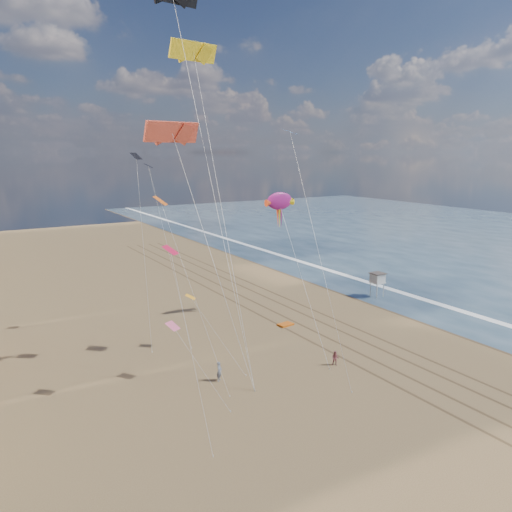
{
  "coord_description": "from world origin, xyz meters",
  "views": [
    {
      "loc": [
        -34.43,
        -21.86,
        21.15
      ],
      "look_at": [
        -5.33,
        26.0,
        9.5
      ],
      "focal_mm": 35.0,
      "sensor_mm": 36.0,
      "label": 1
    }
  ],
  "objects": [
    {
      "name": "foam",
      "position": [
        23.2,
        40.0,
        0.0
      ],
      "size": [
        260.0,
        260.0,
        0.0
      ],
      "primitive_type": "plane",
      "color": "white",
      "rests_on": "ground"
    },
    {
      "name": "kite_flyer_a",
      "position": [
        -14.66,
        17.33,
        0.94
      ],
      "size": [
        0.81,
        0.8,
        1.89
      ],
      "primitive_type": "imported",
      "rotation": [
        0.0,
        0.0,
        0.74
      ],
      "color": "slate",
      "rests_on": "ground"
    },
    {
      "name": "ground",
      "position": [
        0.0,
        0.0,
        0.0
      ],
      "size": [
        260.0,
        260.0,
        0.0
      ],
      "primitive_type": "plane",
      "color": "brown",
      "rests_on": "ground"
    },
    {
      "name": "tracks",
      "position": [
        2.55,
        30.0,
        0.01
      ],
      "size": [
        7.68,
        120.0,
        0.01
      ],
      "color": "brown",
      "rests_on": "ground"
    },
    {
      "name": "small_kites",
      "position": [
        -14.01,
        23.86,
        16.02
      ],
      "size": [
        16.15,
        18.47,
        18.59
      ],
      "color": "orange",
      "rests_on": "ground"
    },
    {
      "name": "kite_flyer_b",
      "position": [
        -3.03,
        14.32,
        0.76
      ],
      "size": [
        0.92,
        0.93,
        1.51
      ],
      "primitive_type": "imported",
      "rotation": [
        0.0,
        0.0,
        -0.83
      ],
      "color": "#904951",
      "rests_on": "ground"
    },
    {
      "name": "wet_sand",
      "position": [
        19.0,
        40.0,
        0.0
      ],
      "size": [
        260.0,
        260.0,
        0.0
      ],
      "primitive_type": "plane",
      "color": "#42301E",
      "rests_on": "ground"
    },
    {
      "name": "parafoils",
      "position": [
        -13.77,
        26.68,
        30.93
      ],
      "size": [
        11.7,
        10.03,
        15.57
      ],
      "color": "black",
      "rests_on": "ground"
    },
    {
      "name": "show_kite",
      "position": [
        1.44,
        31.29,
        15.0
      ],
      "size": [
        4.89,
        9.23,
        23.2
      ],
      "color": "#92166C",
      "rests_on": "ground"
    },
    {
      "name": "lifeguard_stand",
      "position": [
        18.36,
        30.16,
        2.8
      ],
      "size": [
        2.01,
        2.01,
        3.63
      ],
      "color": "silver",
      "rests_on": "ground"
    },
    {
      "name": "grounded_kite",
      "position": [
        -0.55,
        26.77,
        0.11
      ],
      "size": [
        2.05,
        1.46,
        0.22
      ],
      "primitive_type": "cube",
      "rotation": [
        0.0,
        0.0,
        0.14
      ],
      "color": "orange",
      "rests_on": "ground"
    }
  ]
}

